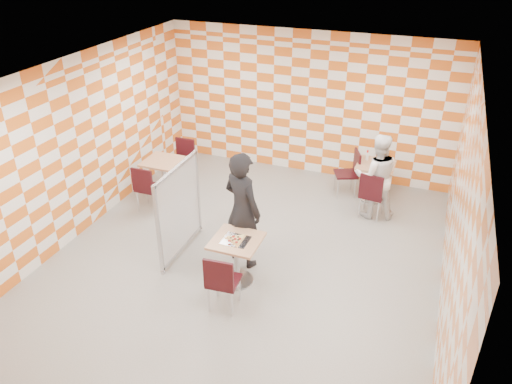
% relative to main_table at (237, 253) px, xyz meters
% --- Properties ---
extents(room_shell, '(7.00, 7.00, 7.00)m').
position_rel_main_table_xyz_m(room_shell, '(-0.08, 1.12, 0.99)').
color(room_shell, gray).
rests_on(room_shell, ground).
extents(main_table, '(0.70, 0.70, 0.75)m').
position_rel_main_table_xyz_m(main_table, '(0.00, 0.00, 0.00)').
color(main_table, tan).
rests_on(main_table, ground).
extents(second_table, '(0.70, 0.70, 0.75)m').
position_rel_main_table_xyz_m(second_table, '(1.51, 3.30, 0.00)').
color(second_table, tan).
rests_on(second_table, ground).
extents(empty_table, '(0.70, 0.70, 0.75)m').
position_rel_main_table_xyz_m(empty_table, '(-2.39, 2.01, 0.00)').
color(empty_table, tan).
rests_on(empty_table, ground).
extents(chair_main_front, '(0.45, 0.46, 0.92)m').
position_rel_main_table_xyz_m(chair_main_front, '(0.06, -0.68, 0.04)').
color(chair_main_front, black).
rests_on(chair_main_front, ground).
extents(chair_second_front, '(0.47, 0.48, 0.92)m').
position_rel_main_table_xyz_m(chair_second_front, '(1.58, 2.54, 0.04)').
color(chair_second_front, black).
rests_on(chair_second_front, ground).
extents(chair_second_side, '(0.56, 0.56, 0.92)m').
position_rel_main_table_xyz_m(chair_second_side, '(1.04, 3.33, 0.04)').
color(chair_second_side, black).
rests_on(chair_second_side, ground).
extents(chair_empty_near, '(0.42, 0.43, 0.92)m').
position_rel_main_table_xyz_m(chair_empty_near, '(-2.36, 1.33, 0.04)').
color(chair_empty_near, black).
rests_on(chair_empty_near, ground).
extents(chair_empty_far, '(0.43, 0.44, 0.92)m').
position_rel_main_table_xyz_m(chair_empty_far, '(-2.30, 2.67, 0.04)').
color(chair_empty_far, black).
rests_on(chair_empty_far, ground).
extents(partition, '(0.08, 1.38, 1.55)m').
position_rel_main_table_xyz_m(partition, '(-1.15, 0.40, 0.28)').
color(partition, white).
rests_on(partition, ground).
extents(man_dark, '(0.82, 0.70, 1.90)m').
position_rel_main_table_xyz_m(man_dark, '(-0.11, 0.51, 0.44)').
color(man_dark, black).
rests_on(man_dark, ground).
extents(man_white, '(0.92, 0.81, 1.61)m').
position_rel_main_table_xyz_m(man_white, '(1.61, 2.68, 0.30)').
color(man_white, white).
rests_on(man_white, ground).
extents(pizza_on_foil, '(0.40, 0.40, 0.04)m').
position_rel_main_table_xyz_m(pizza_on_foil, '(-0.00, -0.02, 0.26)').
color(pizza_on_foil, silver).
rests_on(pizza_on_foil, main_table).
extents(sport_bottle, '(0.06, 0.06, 0.20)m').
position_rel_main_table_xyz_m(sport_bottle, '(1.31, 3.44, 0.33)').
color(sport_bottle, white).
rests_on(sport_bottle, second_table).
extents(soda_bottle, '(0.07, 0.07, 0.23)m').
position_rel_main_table_xyz_m(soda_bottle, '(1.59, 3.33, 0.34)').
color(soda_bottle, black).
rests_on(soda_bottle, second_table).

